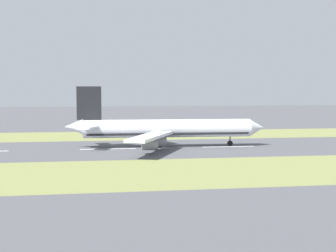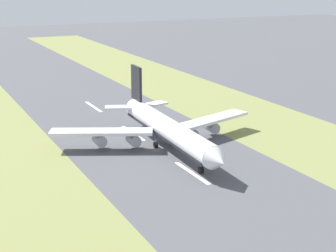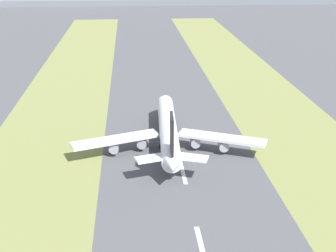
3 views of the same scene
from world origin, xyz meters
name	(u,v)px [view 1 (image 1 of 3)]	position (x,y,z in m)	size (l,w,h in m)	color
ground_plane	(163,148)	(0.00, 0.00, 0.00)	(800.00, 800.00, 0.00)	#4C4C51
grass_median_west	(148,135)	(-45.00, 0.00, 0.00)	(40.00, 600.00, 0.01)	olive
grass_median_east	(191,171)	(45.00, 0.00, 0.00)	(40.00, 600.00, 0.01)	olive
centreline_dash_mid	(108,149)	(0.00, -17.98, 0.01)	(1.20, 18.00, 0.01)	silver
centreline_dash_far	(228,147)	(0.00, 22.02, 0.01)	(1.20, 18.00, 0.01)	silver
airplane_main_jet	(162,129)	(-2.86, 0.12, 6.02)	(64.08, 67.17, 20.20)	silver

